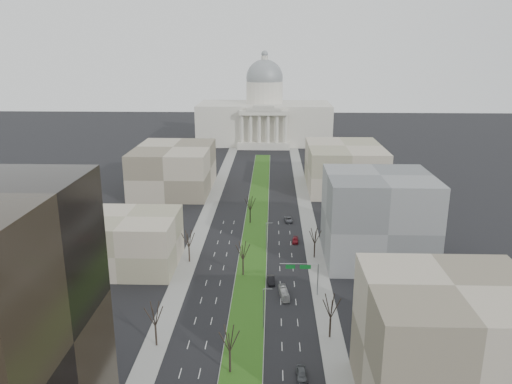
% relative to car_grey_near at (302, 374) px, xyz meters
% --- Properties ---
extents(ground, '(600.00, 600.00, 0.00)m').
position_rel_car_grey_near_xyz_m(ground, '(-10.82, 81.07, -0.79)').
color(ground, black).
rests_on(ground, ground).
extents(median, '(8.00, 222.03, 0.20)m').
position_rel_car_grey_near_xyz_m(median, '(-10.82, 80.05, -0.69)').
color(median, '#999993').
rests_on(median, ground).
extents(sidewalk_left, '(5.00, 330.00, 0.15)m').
position_rel_car_grey_near_xyz_m(sidewalk_left, '(-28.32, 56.07, -0.72)').
color(sidewalk_left, gray).
rests_on(sidewalk_left, ground).
extents(sidewalk_right, '(5.00, 330.00, 0.15)m').
position_rel_car_grey_near_xyz_m(sidewalk_right, '(6.68, 56.07, -0.72)').
color(sidewalk_right, gray).
rests_on(sidewalk_right, ground).
extents(capitol, '(80.00, 46.00, 55.00)m').
position_rel_car_grey_near_xyz_m(capitol, '(-10.82, 230.65, 15.51)').
color(capitol, beige).
rests_on(capitol, ground).
extents(building_beige_left, '(26.00, 22.00, 14.00)m').
position_rel_car_grey_near_xyz_m(building_beige_left, '(-43.82, 46.07, 6.21)').
color(building_beige_left, '#9C9578').
rests_on(building_beige_left, ground).
extents(building_tan_right, '(26.00, 24.00, 22.00)m').
position_rel_car_grey_near_xyz_m(building_tan_right, '(22.18, -6.93, 10.21)').
color(building_tan_right, gray).
rests_on(building_tan_right, ground).
extents(building_grey_right, '(28.00, 26.00, 24.00)m').
position_rel_car_grey_near_xyz_m(building_grey_right, '(23.18, 53.07, 11.21)').
color(building_grey_right, slate).
rests_on(building_grey_right, ground).
extents(building_far_left, '(30.00, 40.00, 18.00)m').
position_rel_car_grey_near_xyz_m(building_far_left, '(-45.82, 121.07, 8.21)').
color(building_far_left, gray).
rests_on(building_far_left, ground).
extents(building_far_right, '(30.00, 40.00, 18.00)m').
position_rel_car_grey_near_xyz_m(building_far_right, '(24.18, 126.07, 8.21)').
color(building_far_right, '#9C9578').
rests_on(building_far_right, ground).
extents(tree_left_mid, '(5.40, 5.40, 9.72)m').
position_rel_car_grey_near_xyz_m(tree_left_mid, '(-28.02, 9.07, 6.21)').
color(tree_left_mid, black).
rests_on(tree_left_mid, ground).
extents(tree_left_far, '(5.28, 5.28, 9.50)m').
position_rel_car_grey_near_xyz_m(tree_left_far, '(-28.02, 49.07, 6.05)').
color(tree_left_far, black).
rests_on(tree_left_far, ground).
extents(tree_right_mid, '(5.52, 5.52, 9.94)m').
position_rel_car_grey_near_xyz_m(tree_right_mid, '(6.38, 13.07, 6.36)').
color(tree_right_mid, black).
rests_on(tree_right_mid, ground).
extents(tree_right_far, '(5.04, 5.04, 9.07)m').
position_rel_car_grey_near_xyz_m(tree_right_far, '(6.38, 53.07, 5.74)').
color(tree_right_far, black).
rests_on(tree_right_far, ground).
extents(tree_median_a, '(5.40, 5.40, 9.72)m').
position_rel_car_grey_near_xyz_m(tree_median_a, '(-12.82, 1.07, 6.21)').
color(tree_median_a, black).
rests_on(tree_median_a, ground).
extents(tree_median_b, '(5.40, 5.40, 9.72)m').
position_rel_car_grey_near_xyz_m(tree_median_b, '(-12.82, 41.07, 6.21)').
color(tree_median_b, black).
rests_on(tree_median_b, ground).
extents(tree_median_c, '(5.40, 5.40, 9.72)m').
position_rel_car_grey_near_xyz_m(tree_median_c, '(-12.82, 81.07, 6.21)').
color(tree_median_c, black).
rests_on(tree_median_c, ground).
extents(streetlamp_median_b, '(1.90, 0.20, 9.16)m').
position_rel_car_grey_near_xyz_m(streetlamp_median_b, '(-7.06, 16.07, 4.02)').
color(streetlamp_median_b, gray).
rests_on(streetlamp_median_b, ground).
extents(streetlamp_median_c, '(1.90, 0.20, 9.16)m').
position_rel_car_grey_near_xyz_m(streetlamp_median_c, '(-7.06, 56.07, 4.02)').
color(streetlamp_median_c, gray).
rests_on(streetlamp_median_c, ground).
extents(mast_arm_signs, '(9.12, 0.24, 8.09)m').
position_rel_car_grey_near_xyz_m(mast_arm_signs, '(2.67, 31.09, 5.31)').
color(mast_arm_signs, gray).
rests_on(mast_arm_signs, ground).
extents(car_grey_near, '(1.99, 4.70, 1.59)m').
position_rel_car_grey_near_xyz_m(car_grey_near, '(0.00, 0.00, 0.00)').
color(car_grey_near, '#474A4F').
rests_on(car_grey_near, ground).
extents(car_black, '(2.05, 4.96, 1.60)m').
position_rel_car_grey_near_xyz_m(car_black, '(-5.62, 37.08, 0.01)').
color(car_black, black).
rests_on(car_black, ground).
extents(car_red, '(2.18, 4.59, 1.29)m').
position_rel_car_grey_near_xyz_m(car_red, '(1.57, 64.34, -0.15)').
color(car_red, maroon).
rests_on(car_red, ground).
extents(car_grey_far, '(2.92, 5.46, 1.46)m').
position_rel_car_grey_near_xyz_m(car_grey_far, '(0.05, 83.07, -0.06)').
color(car_grey_far, '#575860').
rests_on(car_grey_far, ground).
extents(box_van, '(2.59, 7.21, 1.96)m').
position_rel_car_grey_near_xyz_m(box_van, '(-2.54, 29.95, 0.19)').
color(box_van, silver).
rests_on(box_van, ground).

